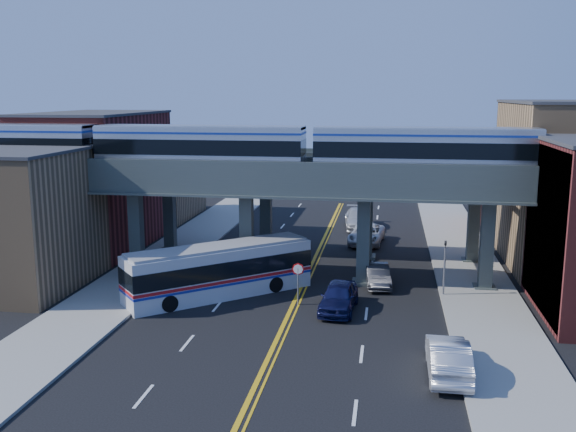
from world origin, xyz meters
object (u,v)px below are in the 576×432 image
(transit_train, at_px, (200,147))
(traffic_signal, at_px, (445,262))
(stop_sign, at_px, (298,277))
(car_lane_d, at_px, (359,219))
(car_lane_b, at_px, (377,275))
(car_lane_c, at_px, (367,234))
(car_lane_a, at_px, (339,297))
(car_parked_curb, at_px, (448,357))
(transit_bus, at_px, (219,271))

(transit_train, distance_m, traffic_signal, 17.83)
(stop_sign, distance_m, car_lane_d, 23.56)
(stop_sign, height_order, car_lane_b, stop_sign)
(stop_sign, bearing_deg, car_lane_d, 83.84)
(traffic_signal, relative_size, car_lane_c, 0.71)
(transit_train, relative_size, car_lane_a, 8.90)
(transit_train, bearing_deg, traffic_signal, -6.98)
(car_lane_c, distance_m, car_lane_d, 6.44)
(car_lane_c, distance_m, car_parked_curb, 26.23)
(transit_train, bearing_deg, car_parked_curb, -41.35)
(traffic_signal, distance_m, car_lane_c, 15.12)
(traffic_signal, relative_size, car_lane_b, 0.94)
(transit_bus, xyz_separation_m, car_lane_a, (7.73, -1.67, -0.77))
(transit_bus, distance_m, car_lane_c, 18.27)
(stop_sign, xyz_separation_m, transit_bus, (-5.19, 0.99, -0.15))
(car_lane_b, xyz_separation_m, car_lane_d, (-2.18, 18.67, 0.19))
(traffic_signal, xyz_separation_m, car_lane_c, (-5.39, 14.04, -1.50))
(transit_train, height_order, stop_sign, transit_train)
(stop_sign, distance_m, transit_bus, 5.29)
(car_lane_b, relative_size, car_parked_curb, 0.84)
(transit_train, distance_m, stop_sign, 11.61)
(stop_sign, bearing_deg, car_parked_curb, -46.92)
(transit_train, relative_size, transit_bus, 4.01)
(car_lane_c, bearing_deg, transit_bus, -112.59)
(transit_bus, bearing_deg, car_parked_curb, -76.93)
(transit_train, bearing_deg, transit_bus, -60.66)
(traffic_signal, bearing_deg, car_parked_curb, -93.40)
(transit_train, distance_m, car_parked_curb, 22.43)
(traffic_signal, xyz_separation_m, car_lane_d, (-6.38, 20.41, -1.39))
(transit_train, xyz_separation_m, traffic_signal, (16.35, -2.00, -6.84))
(traffic_signal, bearing_deg, stop_sign, -161.37)
(car_lane_b, height_order, car_lane_d, car_lane_d)
(car_lane_a, bearing_deg, stop_sign, 168.81)
(stop_sign, relative_size, transit_bus, 0.24)
(transit_train, height_order, car_parked_curb, transit_train)
(car_lane_a, xyz_separation_m, car_lane_c, (0.97, 17.72, -0.04))
(transit_bus, bearing_deg, traffic_signal, -32.74)
(stop_sign, bearing_deg, transit_bus, 169.17)
(transit_bus, relative_size, car_lane_a, 2.22)
(car_lane_a, relative_size, car_parked_curb, 0.95)
(car_lane_d, bearing_deg, transit_train, -123.89)
(transit_bus, bearing_deg, car_lane_b, -20.13)
(transit_train, bearing_deg, car_lane_b, -1.25)
(stop_sign, relative_size, car_lane_c, 0.45)
(car_lane_b, bearing_deg, car_lane_d, 89.94)
(transit_train, height_order, transit_bus, transit_train)
(stop_sign, height_order, traffic_signal, traffic_signal)
(transit_train, xyz_separation_m, car_lane_d, (9.97, 18.41, -8.23))
(transit_train, relative_size, car_lane_b, 10.08)
(car_parked_curb, bearing_deg, car_lane_a, -55.07)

